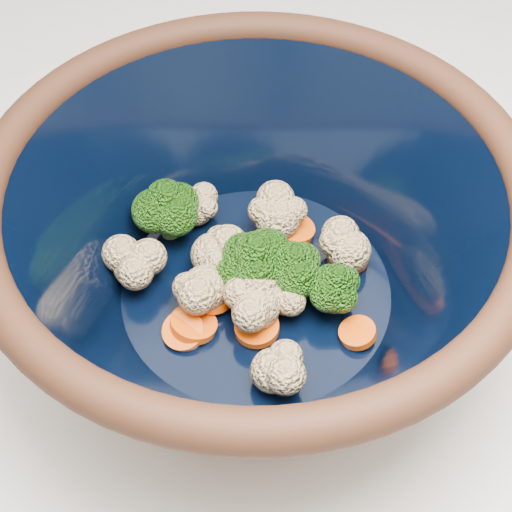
{
  "coord_description": "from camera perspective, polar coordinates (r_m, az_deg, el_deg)",
  "views": [
    {
      "loc": [
        -0.18,
        -0.31,
        1.34
      ],
      "look_at": [
        -0.02,
        -0.05,
        0.97
      ],
      "focal_mm": 50.0,
      "sensor_mm": 36.0,
      "label": 1
    }
  ],
  "objects": [
    {
      "name": "vegetable_pile",
      "position": [
        0.49,
        -0.72,
        -0.41
      ],
      "size": [
        0.17,
        0.18,
        0.05
      ],
      "color": "#608442",
      "rests_on": "mixing_bowl"
    },
    {
      "name": "counter",
      "position": [
        0.96,
        -0.76,
        -17.38
      ],
      "size": [
        1.2,
        1.2,
        0.9
      ],
      "primitive_type": "cube",
      "color": "white",
      "rests_on": "ground"
    },
    {
      "name": "mixing_bowl",
      "position": [
        0.47,
        0.0,
        1.13
      ],
      "size": [
        0.36,
        0.36,
        0.15
      ],
      "rotation": [
        0.0,
        0.0,
        0.11
      ],
      "color": "black",
      "rests_on": "counter"
    }
  ]
}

